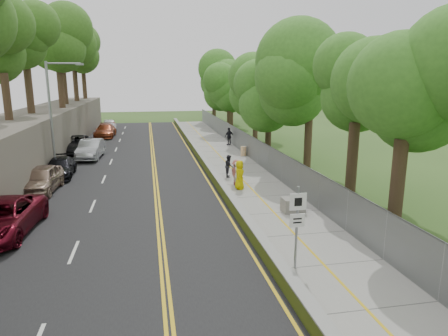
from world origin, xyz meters
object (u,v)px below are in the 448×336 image
signpost (297,219)px  construction_barrel (243,151)px  streetlight (54,111)px  car_2 (1,218)px  painter_0 (240,175)px  person_far (229,136)px  concrete_block (293,205)px

signpost → construction_barrel: size_ratio=3.71×
streetlight → car_2: (-0.14, -11.52, -3.82)m
streetlight → painter_0: streetlight is taller
signpost → painter_0: bearing=87.9°
signpost → person_far: bearing=83.5°
signpost → car_2: bearing=154.7°
signpost → car_2: (-11.65, 5.50, -1.14)m
concrete_block → person_far: bearing=87.3°
car_2 → painter_0: (12.05, 5.32, 0.14)m
concrete_block → car_2: size_ratio=0.20×
construction_barrel → painter_0: size_ratio=0.46×
car_2 → painter_0: bearing=27.9°
construction_barrel → painter_0: painter_0 is taller
person_far → concrete_block: bearing=62.4°
concrete_block → person_far: 21.48m
car_2 → signpost: bearing=-21.2°
construction_barrel → painter_0: (-2.85, -10.70, 0.50)m
signpost → construction_barrel: (3.25, 21.52, -1.49)m
construction_barrel → painter_0: bearing=-104.9°
painter_0 → person_far: bearing=15.4°
car_2 → person_far: size_ratio=3.10×
concrete_block → car_2: 13.82m
construction_barrel → concrete_block: 15.55m
car_2 → person_far: bearing=60.0°
signpost → car_2: size_ratio=0.55×
painter_0 → streetlight: bearing=87.3°
construction_barrel → car_2: car_2 is taller
construction_barrel → concrete_block: size_ratio=0.75×
signpost → car_2: 12.93m
construction_barrel → person_far: 5.96m
person_far → streetlight: bearing=10.5°
streetlight → person_far: (14.66, 10.45, -3.68)m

